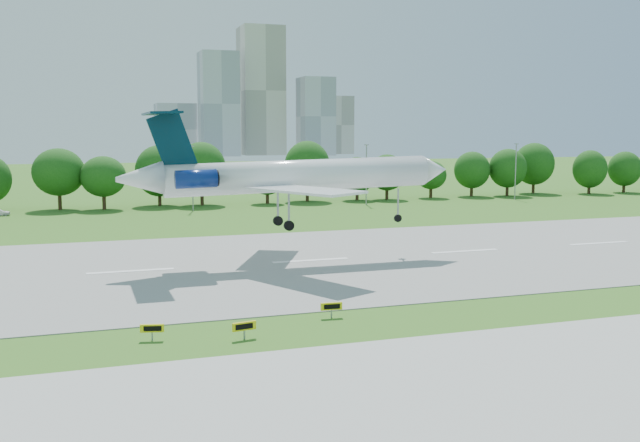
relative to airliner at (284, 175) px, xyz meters
The scene contains 10 objects.
ground 31.74m from the airliner, 124.04° to the right, with size 600.00×600.00×0.00m, color #34691B.
runway 19.56m from the airliner, behind, with size 400.00×45.00×0.08m, color gray.
taxiway 47.22m from the airliner, 111.44° to the right, with size 400.00×23.00×0.08m, color #ADADA8.
tree_line 69.21m from the airliner, 104.13° to the left, with size 288.40×8.40×10.40m.
light_poles 60.33m from the airliner, 108.77° to the left, with size 175.90×0.25×12.19m.
skyline 375.56m from the airliner, 77.17° to the left, with size 127.00×52.00×80.00m.
airliner is the anchor object (origin of this frame).
taxi_sign_left 32.54m from the airliner, 123.07° to the right, with size 1.67×0.58×1.18m.
taxi_sign_centre 31.24m from the airliner, 111.10° to the right, with size 1.78×0.50×1.25m.
taxi_sign_right 26.11m from the airliner, 96.82° to the right, with size 1.76×0.34×1.23m.
Camera 1 is at (-4.39, -51.57, 14.74)m, focal length 40.00 mm.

